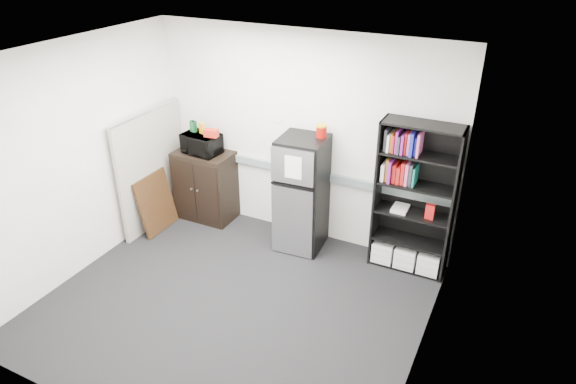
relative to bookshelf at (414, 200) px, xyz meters
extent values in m
plane|color=black|center=(-1.53, -1.57, -0.91)|extent=(4.00, 4.00, 0.00)
cube|color=silver|center=(-1.53, 0.18, 0.44)|extent=(4.00, 0.02, 2.70)
cube|color=silver|center=(0.47, -1.57, 0.44)|extent=(0.02, 3.50, 2.70)
cube|color=silver|center=(-3.53, -1.57, 0.44)|extent=(0.02, 3.50, 2.70)
cube|color=white|center=(-1.53, -1.57, 1.79)|extent=(4.00, 3.50, 0.02)
cube|color=gray|center=(-1.53, 0.15, -0.01)|extent=(3.92, 0.05, 0.10)
cube|color=white|center=(-1.88, 0.18, 0.64)|extent=(0.14, 0.00, 0.10)
cube|color=black|center=(-0.44, -0.01, 0.01)|extent=(0.02, 0.34, 1.85)
cube|color=black|center=(0.44, -0.01, 0.01)|extent=(0.02, 0.34, 1.85)
cube|color=black|center=(0.00, 0.16, 0.01)|extent=(0.90, 0.02, 1.85)
cube|color=black|center=(0.00, -0.01, 0.92)|extent=(0.90, 0.34, 0.02)
cube|color=black|center=(0.00, -0.01, -0.89)|extent=(0.85, 0.32, 0.03)
cube|color=black|center=(0.00, -0.01, -0.54)|extent=(0.85, 0.32, 0.03)
cube|color=black|center=(0.00, -0.01, -0.17)|extent=(0.85, 0.32, 0.02)
cube|color=black|center=(0.00, -0.01, 0.20)|extent=(0.85, 0.32, 0.02)
cube|color=black|center=(0.00, -0.01, 0.57)|extent=(0.85, 0.32, 0.02)
cube|color=white|center=(-0.28, -0.02, -0.76)|extent=(0.25, 0.30, 0.25)
cube|color=white|center=(0.00, -0.02, -0.76)|extent=(0.25, 0.30, 0.25)
cube|color=white|center=(0.28, -0.02, -0.76)|extent=(0.25, 0.30, 0.25)
cube|color=gray|center=(-3.43, -0.49, -0.11)|extent=(0.05, 1.30, 1.60)
cube|color=#B2B2B7|center=(-3.43, -0.49, 0.70)|extent=(0.06, 1.30, 0.02)
cube|color=black|center=(-2.88, -0.06, -0.42)|extent=(0.79, 0.50, 0.99)
cube|color=black|center=(-3.07, -0.31, -0.42)|extent=(0.36, 0.01, 0.87)
cube|color=black|center=(-2.69, -0.31, -0.42)|extent=(0.36, 0.01, 0.87)
cylinder|color=#B2B2B7|center=(-2.93, -0.33, -0.37)|extent=(0.02, 0.02, 0.02)
cylinder|color=#B2B2B7|center=(-2.83, -0.33, -0.37)|extent=(0.02, 0.02, 0.02)
imported|color=black|center=(-2.88, -0.08, 0.22)|extent=(0.52, 0.38, 0.27)
cube|color=#1B6033|center=(-3.03, -0.05, 0.43)|extent=(0.08, 0.07, 0.15)
cube|color=#0B3418|center=(-3.01, -0.05, 0.43)|extent=(0.07, 0.05, 0.15)
cube|color=orange|center=(-2.88, -0.05, 0.42)|extent=(0.08, 0.07, 0.14)
cube|color=red|center=(-2.70, -0.10, 0.40)|extent=(0.19, 0.12, 0.10)
cube|color=black|center=(-1.36, -0.14, -0.18)|extent=(0.59, 0.59, 1.47)
cube|color=#B6B5BA|center=(-1.36, -0.43, 0.32)|extent=(0.54, 0.05, 0.44)
cube|color=#B6B5BA|center=(-1.36, -0.43, -0.43)|extent=(0.54, 0.05, 0.94)
cube|color=black|center=(-1.36, -0.44, 0.07)|extent=(0.54, 0.04, 0.03)
cube|color=white|center=(-1.34, -0.44, 0.32)|extent=(0.21, 0.02, 0.28)
cube|color=black|center=(-1.36, -0.14, 0.57)|extent=(0.59, 0.59, 0.02)
cylinder|color=#990C07|center=(-1.18, -0.02, 0.66)|extent=(0.13, 0.13, 0.15)
cylinder|color=gold|center=(-1.18, -0.02, 0.74)|extent=(0.13, 0.13, 0.02)
cube|color=black|center=(-3.30, -0.64, -0.51)|extent=(0.19, 0.62, 0.79)
cube|color=beige|center=(-3.28, -0.64, -0.51)|extent=(0.14, 0.53, 0.67)
camera|label=1|loc=(0.99, -5.31, 2.82)|focal=32.00mm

